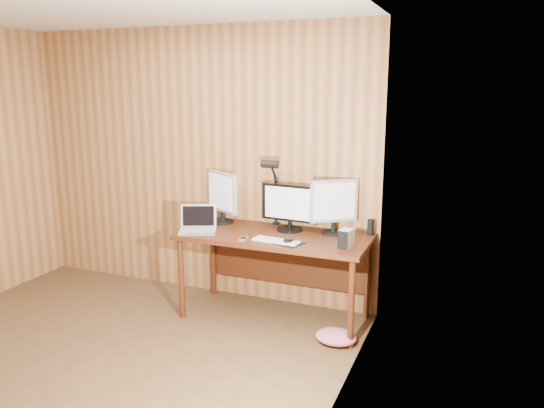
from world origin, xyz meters
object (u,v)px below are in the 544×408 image
Objects in this scene: monitor_right at (334,205)px; keyboard at (276,241)px; desk_lamp at (273,183)px; phone at (243,238)px; desk at (277,246)px; monitor_center at (290,207)px; mouse at (288,240)px; monitor_left at (222,196)px; hard_drive at (346,238)px; speaker at (370,227)px; laptop at (198,225)px.

monitor_right is 1.17× the size of keyboard.
keyboard is at bearing -56.26° from desk_lamp.
keyboard is 0.27m from phone.
monitor_center is at bearing 46.28° from desk.
keyboard is 0.61m from desk_lamp.
mouse is at bearing -66.89° from monitor_center.
monitor_left is at bearing 127.65° from phone.
keyboard is at bearing -163.25° from hard_drive.
monitor_left is at bearing -176.12° from speaker.
monitor_left reaches higher than hard_drive.
phone is at bearing -16.35° from monitor_left.
mouse is at bearing -26.97° from laptop.
monitor_left reaches higher than monitor_center.
mouse is (0.12, -0.36, -0.18)m from monitor_center.
monitor_center is 0.66m from hard_drive.
mouse reaches higher than phone.
desk is 0.80m from speaker.
phone is (-0.26, -0.39, -0.20)m from monitor_center.
monitor_left reaches higher than phone.
phone is (-0.83, -0.09, -0.06)m from hard_drive.
laptop is (-0.73, -0.30, -0.15)m from monitor_center.
phone is at bearing -151.38° from speaker.
hard_drive is (0.65, -0.21, 0.19)m from desk.
laptop is at bearing -152.78° from monitor_center.
monitor_left is 1.18× the size of keyboard.
mouse is at bearing 5.52° from keyboard.
desk_lamp is at bearing 75.05° from phone.
desk is 0.32m from keyboard.
monitor_left is (-0.66, 0.03, 0.04)m from monitor_center.
hard_drive is 0.43m from speaker.
monitor_center reaches higher than mouse.
laptop is 1.46m from speaker.
monitor_right is at bearing 5.01° from desk_lamp.
monitor_right is 4.17× the size of phone.
monitor_left reaches higher than monitor_right.
speaker is (0.55, 0.48, 0.04)m from mouse.
laptop is at bearing -163.29° from speaker.
monitor_right is 3.50× the size of speaker.
monitor_left is 0.49m from desk_lamp.
mouse is at bearing -46.01° from desk_lamp.
hard_drive is at bearing -22.81° from laptop.
monitor_right reaches higher than speaker.
monitor_right is at bearing -164.31° from speaker.
monitor_right is at bearing 130.69° from hard_drive.
desk_lamp is at bearing 164.34° from hard_drive.
desk is at bearing 53.85° from phone.
desk_lamp is at bearing 163.31° from monitor_center.
desk is 0.37m from phone.
keyboard is 0.56m from hard_drive.
monitor_left is at bearing 175.55° from hard_drive.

